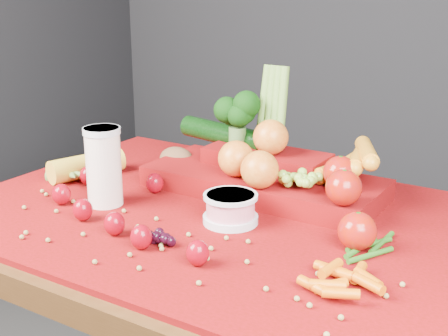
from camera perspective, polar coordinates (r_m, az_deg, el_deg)
The scene contains 12 objects.
table at distance 1.31m, azimuth -0.47°, elevation -8.37°, with size 1.10×0.80×0.75m.
red_cloth at distance 1.27m, azimuth -0.48°, elevation -4.28°, with size 1.05×0.75×0.01m, color maroon.
milk_glass at distance 1.30m, azimuth -10.95°, elevation 0.39°, with size 0.08×0.08×0.16m.
yogurt_bowl at distance 1.20m, azimuth 0.60°, elevation -3.63°, with size 0.11×0.11×0.06m.
strawberry_scatter at distance 1.25m, azimuth -9.91°, elevation -3.31°, with size 0.48×0.28×0.05m.
dark_grape_cluster at distance 1.13m, azimuth -5.50°, elevation -6.22°, with size 0.06×0.05×0.03m, color black, non-canonical shape.
soybean_scatter at distance 1.12m, azimuth -6.09°, elevation -7.00°, with size 0.84×0.24×0.01m, color olive, non-canonical shape.
corn_ear at distance 1.48m, azimuth -13.31°, elevation -0.37°, with size 0.23×0.26×0.06m.
potato at distance 1.51m, azimuth -4.35°, elevation 0.78°, with size 0.09×0.07×0.06m, color brown.
baby_carrot_pile at distance 0.99m, azimuth 11.27°, elevation -10.06°, with size 0.17×0.17×0.03m, color #C85807, non-canonical shape.
green_bean_pile at distance 1.13m, azimuth 13.29°, elevation -7.09°, with size 0.14×0.12×0.01m, color #225C15, non-canonical shape.
produce_mound at distance 1.36m, azimuth 4.37°, elevation 0.11°, with size 0.60×0.36×0.27m.
Camera 1 is at (0.64, -0.99, 1.23)m, focal length 50.00 mm.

